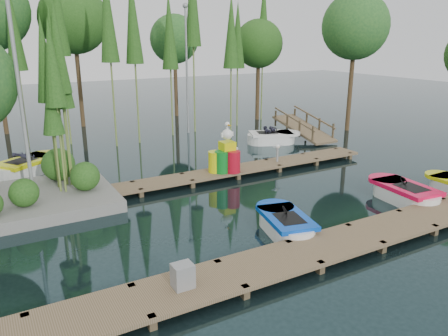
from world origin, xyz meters
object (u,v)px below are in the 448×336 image
boat_blue (285,224)px  drum_cluster (228,157)px  yellow_barrel (215,162)px  utility_cabinet (183,276)px  boat_yellow_far (28,166)px  boat_red (404,194)px

boat_blue → drum_cluster: (1.09, 5.21, 0.64)m
yellow_barrel → utility_cabinet: bearing=-123.2°
boat_yellow_far → drum_cluster: bearing=-49.7°
utility_cabinet → boat_yellow_far: bearing=99.2°
boat_yellow_far → yellow_barrel: boat_yellow_far is taller
boat_blue → drum_cluster: drum_cluster is taller
utility_cabinet → boat_blue: bearing=22.3°
boat_blue → yellow_barrel: (0.58, 5.36, 0.47)m
boat_blue → yellow_barrel: 5.41m
boat_yellow_far → yellow_barrel: (6.45, -4.49, 0.40)m
boat_red → utility_cabinet: boat_red is taller
yellow_barrel → boat_yellow_far: bearing=145.2°
boat_yellow_far → drum_cluster: size_ratio=1.60×
boat_red → drum_cluster: size_ratio=1.45×
boat_yellow_far → utility_cabinet: size_ratio=5.91×
yellow_barrel → drum_cluster: drum_cluster is taller
utility_cabinet → drum_cluster: size_ratio=0.27×
boat_yellow_far → drum_cluster: (6.96, -4.64, 0.57)m
boat_red → drum_cluster: 6.62m
utility_cabinet → drum_cluster: drum_cluster is taller
boat_blue → boat_red: boat_red is taller
boat_red → boat_yellow_far: 14.76m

